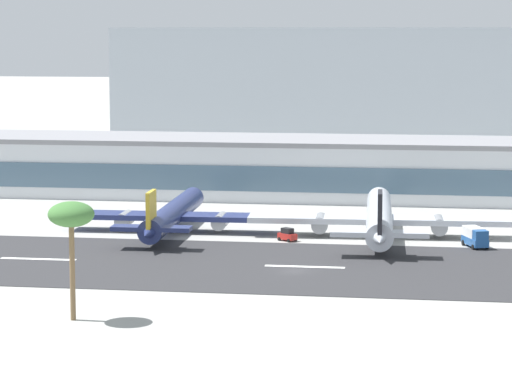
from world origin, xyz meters
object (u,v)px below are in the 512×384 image
(airliner_gold_tail_gate_0, at_px, (171,215))
(service_box_truck_1, at_px, (475,237))
(service_baggage_tug_0, at_px, (287,235))
(palm_tree_1, at_px, (71,217))
(terminal_building, at_px, (299,167))
(airliner_black_tail_gate_1, at_px, (379,219))
(distant_hotel_block, at_px, (334,87))

(airliner_gold_tail_gate_0, distance_m, service_box_truck_1, 52.46)
(service_baggage_tug_0, bearing_deg, palm_tree_1, -70.51)
(airliner_gold_tail_gate_0, relative_size, service_box_truck_1, 7.10)
(airliner_gold_tail_gate_0, xyz_separation_m, palm_tree_1, (1.72, -63.75, 9.67))
(terminal_building, relative_size, airliner_black_tail_gate_1, 3.92)
(airliner_gold_tail_gate_0, bearing_deg, palm_tree_1, -179.78)
(distant_hotel_block, distance_m, service_baggage_tug_0, 167.42)
(palm_tree_1, bearing_deg, terminal_building, 82.22)
(distant_hotel_block, distance_m, airliner_black_tail_gate_1, 163.04)
(airliner_gold_tail_gate_0, relative_size, airliner_black_tail_gate_1, 0.92)
(service_baggage_tug_0, xyz_separation_m, service_box_truck_1, (30.95, -1.53, 0.74))
(terminal_building, distance_m, palm_tree_1, 113.03)
(service_box_truck_1, bearing_deg, distant_hotel_block, 171.86)
(service_box_truck_1, bearing_deg, airliner_black_tail_gate_1, -134.20)
(service_baggage_tug_0, xyz_separation_m, palm_tree_1, (-19.31, -58.32, 11.67))
(terminal_building, distance_m, airliner_black_tail_gate_1, 51.79)
(service_baggage_tug_0, relative_size, palm_tree_1, 0.24)
(service_baggage_tug_0, bearing_deg, terminal_building, 132.12)
(palm_tree_1, bearing_deg, service_box_truck_1, 48.49)
(terminal_building, xyz_separation_m, airliner_black_tail_gate_1, (19.11, -48.05, -2.94))
(terminal_building, xyz_separation_m, palm_tree_1, (-15.28, -111.80, 6.48))
(airliner_gold_tail_gate_0, relative_size, palm_tree_1, 3.14)
(terminal_building, relative_size, palm_tree_1, 13.33)
(airliner_black_tail_gate_1, height_order, service_box_truck_1, airliner_black_tail_gate_1)
(service_box_truck_1, bearing_deg, terminal_building, -168.03)
(airliner_gold_tail_gate_0, distance_m, palm_tree_1, 64.50)
(airliner_gold_tail_gate_0, height_order, airliner_black_tail_gate_1, airliner_black_tail_gate_1)
(airliner_gold_tail_gate_0, distance_m, service_baggage_tug_0, 21.81)
(distant_hotel_block, relative_size, service_baggage_tug_0, 38.07)
(distant_hotel_block, bearing_deg, airliner_black_tail_gate_1, -82.61)
(terminal_building, xyz_separation_m, service_baggage_tug_0, (4.03, -53.49, -5.19))
(terminal_building, xyz_separation_m, service_box_truck_1, (34.97, -55.02, -4.45))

